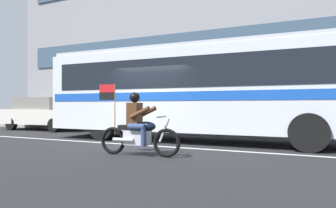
{
  "coord_description": "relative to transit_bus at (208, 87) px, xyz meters",
  "views": [
    {
      "loc": [
        4.91,
        -8.96,
        1.23
      ],
      "look_at": [
        0.85,
        -0.42,
        1.28
      ],
      "focal_mm": 33.25,
      "sensor_mm": 36.0,
      "label": 1
    }
  ],
  "objects": [
    {
      "name": "ground_plane",
      "position": [
        -1.59,
        -1.19,
        -1.88
      ],
      "size": [
        60.0,
        60.0,
        0.0
      ],
      "primitive_type": "plane",
      "color": "black"
    },
    {
      "name": "sidewalk_curb",
      "position": [
        -1.59,
        3.91,
        -1.81
      ],
      "size": [
        28.0,
        3.8,
        0.15
      ],
      "primitive_type": "cube",
      "color": "gray",
      "rests_on": "ground_plane"
    },
    {
      "name": "lane_center_stripe",
      "position": [
        -1.59,
        -1.79,
        -1.88
      ],
      "size": [
        26.6,
        0.14,
        0.01
      ],
      "primitive_type": "cube",
      "color": "silver",
      "rests_on": "ground_plane"
    },
    {
      "name": "office_building_facade",
      "position": [
        -1.59,
        6.2,
        4.67
      ],
      "size": [
        28.0,
        0.89,
        13.1
      ],
      "color": "gray",
      "rests_on": "ground_plane"
    },
    {
      "name": "transit_bus",
      "position": [
        0.0,
        0.0,
        0.0
      ],
      "size": [
        11.51,
        2.81,
        3.22
      ],
      "color": "silver",
      "rests_on": "ground_plane"
    },
    {
      "name": "motorcycle_with_rider",
      "position": [
        -0.63,
        -3.56,
        -1.22
      ],
      "size": [
        2.19,
        0.65,
        1.78
      ],
      "color": "black",
      "rests_on": "ground_plane"
    },
    {
      "name": "parked_sedan_curbside",
      "position": [
        -9.12,
        1.39,
        -1.03
      ],
      "size": [
        4.72,
        2.02,
        1.64
      ],
      "color": "silver",
      "rests_on": "ground_plane"
    },
    {
      "name": "fire_hydrant",
      "position": [
        -0.12,
        2.73,
        -1.36
      ],
      "size": [
        0.22,
        0.3,
        0.75
      ],
      "color": "gold",
      "rests_on": "sidewalk_curb"
    }
  ]
}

